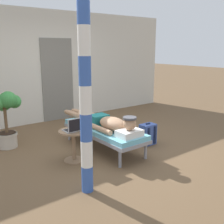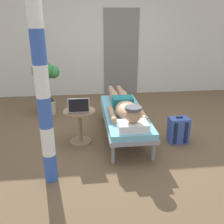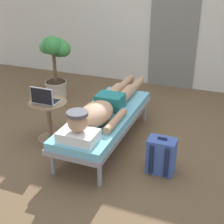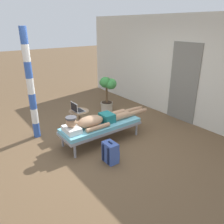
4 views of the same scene
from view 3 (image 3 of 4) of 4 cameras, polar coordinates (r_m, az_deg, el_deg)
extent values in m
plane|color=brown|center=(4.11, -0.89, -5.38)|extent=(40.00, 40.00, 0.00)
cube|color=beige|center=(5.95, 8.52, 17.67)|extent=(7.60, 0.20, 2.70)
cube|color=slate|center=(5.83, 11.02, 14.06)|extent=(0.84, 0.03, 2.04)
cylinder|color=gray|center=(4.78, -0.51, 1.05)|extent=(0.05, 0.05, 0.28)
cylinder|color=gray|center=(4.62, 5.85, 0.02)|extent=(0.05, 0.05, 0.28)
cylinder|color=gray|center=(3.52, -10.61, -8.93)|extent=(0.05, 0.05, 0.28)
cylinder|color=gray|center=(3.29, -2.25, -11.06)|extent=(0.05, 0.05, 0.28)
cube|color=gray|center=(3.94, -1.23, -1.72)|extent=(0.65, 1.82, 0.06)
cube|color=#6BB7CC|center=(3.90, -1.24, -0.80)|extent=(0.63, 1.78, 0.08)
cube|color=white|center=(3.29, -6.05, -4.28)|extent=(0.40, 0.28, 0.11)
sphere|color=tan|center=(3.22, -6.18, -1.80)|extent=(0.21, 0.21, 0.21)
cylinder|color=#4C4C51|center=(3.18, -6.26, -0.27)|extent=(0.22, 0.22, 0.03)
ellipsoid|color=tan|center=(3.62, -2.91, -0.31)|extent=(0.35, 0.60, 0.23)
cylinder|color=tan|center=(3.77, -5.62, -0.44)|extent=(0.09, 0.55, 0.09)
cylinder|color=tan|center=(3.61, 0.62, -1.55)|extent=(0.09, 0.55, 0.09)
cube|color=#1E7272|center=(3.98, -0.36, 1.88)|extent=(0.33, 0.26, 0.19)
cylinder|color=tan|center=(4.31, 0.28, 3.45)|extent=(0.15, 0.42, 0.15)
cylinder|color=tan|center=(4.70, 2.20, 5.00)|extent=(0.11, 0.44, 0.11)
ellipsoid|color=tan|center=(4.96, 3.34, 6.00)|extent=(0.09, 0.20, 0.10)
cylinder|color=tan|center=(4.26, 2.42, 3.13)|extent=(0.15, 0.42, 0.15)
cylinder|color=tan|center=(4.65, 4.19, 4.73)|extent=(0.11, 0.44, 0.11)
ellipsoid|color=tan|center=(4.91, 5.23, 5.75)|extent=(0.09, 0.20, 0.10)
cylinder|color=#8C6B4C|center=(4.26, -10.90, -4.58)|extent=(0.34, 0.34, 0.02)
cylinder|color=#8C6B4C|center=(4.14, -11.17, -1.58)|extent=(0.06, 0.06, 0.48)
cylinder|color=#8C6B4C|center=(4.04, -11.46, 1.62)|extent=(0.48, 0.48, 0.02)
cube|color=#A5A8AD|center=(4.03, -11.49, 1.89)|extent=(0.31, 0.22, 0.02)
cube|color=black|center=(4.03, -11.42, 2.07)|extent=(0.27, 0.15, 0.00)
cube|color=#A5A8AD|center=(3.90, -12.53, 2.79)|extent=(0.31, 0.01, 0.21)
cube|color=black|center=(3.89, -12.59, 2.75)|extent=(0.29, 0.00, 0.19)
cube|color=#3F59A5|center=(3.50, 8.82, -7.75)|extent=(0.30, 0.20, 0.40)
cube|color=#3F59A5|center=(3.64, 9.20, -7.72)|extent=(0.23, 0.04, 0.18)
cube|color=#192342|center=(3.43, 7.02, -8.45)|extent=(0.04, 0.02, 0.34)
cube|color=#192342|center=(3.40, 9.74, -8.96)|extent=(0.04, 0.02, 0.34)
cube|color=#192342|center=(3.40, 9.05, -4.73)|extent=(0.10, 0.02, 0.02)
cylinder|color=#BFB29E|center=(5.53, -9.95, 4.05)|extent=(0.34, 0.34, 0.28)
cylinder|color=#BFB29E|center=(5.49, -10.05, 5.22)|extent=(0.37, 0.37, 0.04)
cylinder|color=#332319|center=(5.48, -10.07, 5.47)|extent=(0.31, 0.31, 0.01)
cylinder|color=brown|center=(5.40, -10.25, 7.86)|extent=(0.06, 0.06, 0.49)
sphere|color=#38843D|center=(5.23, -8.77, 11.09)|extent=(0.25, 0.25, 0.25)
sphere|color=#429347|center=(5.44, -9.49, 11.32)|extent=(0.32, 0.32, 0.32)
sphere|color=#38843D|center=(5.44, -11.15, 11.94)|extent=(0.23, 0.23, 0.23)
sphere|color=#429347|center=(5.32, -11.79, 11.32)|extent=(0.21, 0.21, 0.21)
sphere|color=#38843D|center=(5.21, -10.60, 11.64)|extent=(0.30, 0.30, 0.30)
camera|label=1|loc=(4.17, -76.19, 2.67)|focal=43.26mm
camera|label=2|loc=(2.05, -78.11, -2.25)|focal=39.60mm
camera|label=4|loc=(2.49, 96.81, 6.52)|focal=35.72mm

